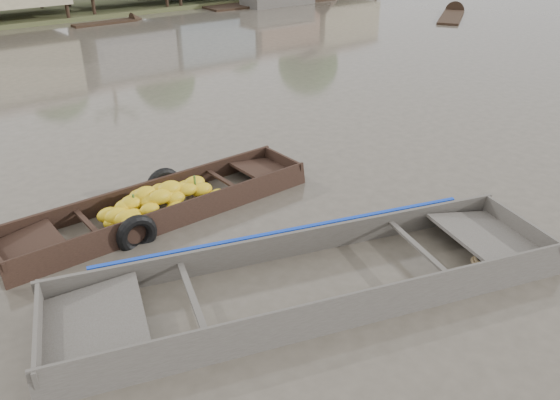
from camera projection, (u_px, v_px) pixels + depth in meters
ground at (321, 271)px, 9.37m from camera, size 120.00×120.00×0.00m
banana_boat at (157, 206)px, 11.03m from camera, size 6.46×1.76×0.88m
viewer_boat at (315, 284)px, 8.91m from camera, size 8.69×4.75×0.68m
distant_boats at (196, 13)px, 32.95m from camera, size 47.01×14.64×1.38m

